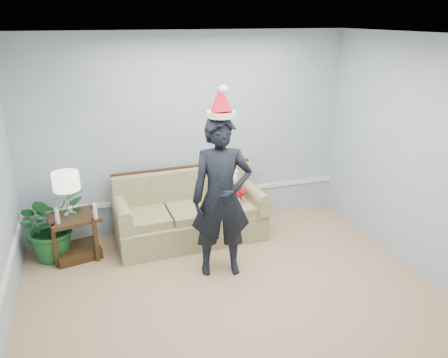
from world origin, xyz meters
name	(u,v)px	position (x,y,z in m)	size (l,w,h in m)	color
room_shell	(257,204)	(0.00, 0.00, 1.35)	(4.54, 5.04, 2.74)	tan
wainscot_trim	(114,251)	(-1.18, 1.18, 0.45)	(4.49, 4.99, 0.06)	white
sofa	(189,215)	(-0.12, 2.09, 0.33)	(1.99, 0.92, 0.92)	#515829
side_table	(76,241)	(-1.60, 2.01, 0.22)	(0.67, 0.60, 0.56)	#3B2715
table_lamp	(66,183)	(-1.63, 2.02, 0.99)	(0.32, 0.32, 0.56)	silver
candle_pair	(76,214)	(-1.55, 1.84, 0.65)	(0.48, 0.05, 0.20)	silver
houseplant	(51,224)	(-1.87, 2.10, 0.45)	(0.81, 0.70, 0.90)	#1E5F2B
man	(221,198)	(0.04, 1.15, 0.94)	(0.68, 0.45, 1.87)	black
santa_hat	(221,102)	(0.04, 1.16, 2.02)	(0.32, 0.36, 0.36)	silver
teddy_bear	(231,190)	(0.44, 2.00, 0.65)	(0.38, 0.38, 0.48)	silver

